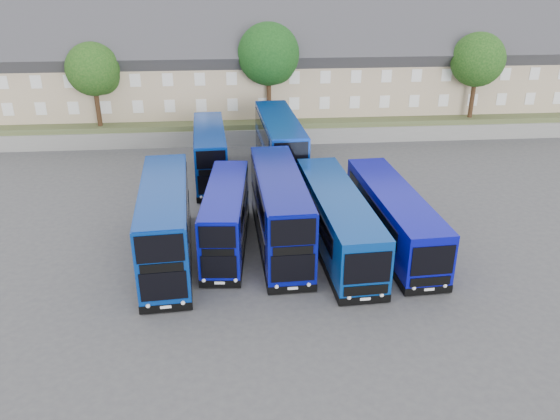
{
  "coord_description": "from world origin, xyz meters",
  "views": [
    {
      "loc": [
        -1.48,
        -26.47,
        15.88
      ],
      "look_at": [
        1.17,
        3.76,
        2.2
      ],
      "focal_mm": 35.0,
      "sensor_mm": 36.0,
      "label": 1
    }
  ],
  "objects_px": {
    "dd_front_mid": "(226,219)",
    "coach_east_a": "(337,221)",
    "tree_mid": "(270,56)",
    "tree_far": "(506,47)",
    "tree_west": "(95,71)",
    "tree_east": "(479,62)",
    "dd_front_left": "(166,224)"
  },
  "relations": [
    {
      "from": "coach_east_a",
      "to": "tree_mid",
      "type": "relative_size",
      "value": 1.43
    },
    {
      "from": "dd_front_mid",
      "to": "tree_east",
      "type": "xyz_separation_m",
      "value": [
        24.27,
        21.66,
        5.49
      ]
    },
    {
      "from": "dd_front_mid",
      "to": "tree_far",
      "type": "bearing_deg",
      "value": 48.14
    },
    {
      "from": "tree_mid",
      "to": "tree_east",
      "type": "xyz_separation_m",
      "value": [
        20.0,
        -0.5,
        -0.68
      ]
    },
    {
      "from": "tree_west",
      "to": "tree_east",
      "type": "relative_size",
      "value": 0.94
    },
    {
      "from": "dd_front_left",
      "to": "coach_east_a",
      "type": "distance_m",
      "value": 10.12
    },
    {
      "from": "coach_east_a",
      "to": "dd_front_left",
      "type": "bearing_deg",
      "value": -179.46
    },
    {
      "from": "dd_front_left",
      "to": "dd_front_mid",
      "type": "xyz_separation_m",
      "value": [
        3.44,
        1.19,
        -0.33
      ]
    },
    {
      "from": "dd_front_left",
      "to": "tree_west",
      "type": "relative_size",
      "value": 1.51
    },
    {
      "from": "dd_front_left",
      "to": "dd_front_mid",
      "type": "relative_size",
      "value": 1.17
    },
    {
      "from": "dd_front_mid",
      "to": "tree_far",
      "type": "relative_size",
      "value": 1.14
    },
    {
      "from": "coach_east_a",
      "to": "tree_east",
      "type": "bearing_deg",
      "value": 48.61
    },
    {
      "from": "dd_front_mid",
      "to": "tree_east",
      "type": "distance_m",
      "value": 32.99
    },
    {
      "from": "tree_mid",
      "to": "tree_far",
      "type": "relative_size",
      "value": 1.06
    },
    {
      "from": "dd_front_mid",
      "to": "tree_mid",
      "type": "bearing_deg",
      "value": 83.8
    },
    {
      "from": "tree_mid",
      "to": "tree_far",
      "type": "bearing_deg",
      "value": 14.04
    },
    {
      "from": "coach_east_a",
      "to": "tree_east",
      "type": "distance_m",
      "value": 28.92
    },
    {
      "from": "dd_front_left",
      "to": "tree_west",
      "type": "xyz_separation_m",
      "value": [
        -8.29,
        22.86,
        4.82
      ]
    },
    {
      "from": "tree_west",
      "to": "tree_far",
      "type": "bearing_deg",
      "value": 9.46
    },
    {
      "from": "tree_east",
      "to": "tree_far",
      "type": "height_order",
      "value": "tree_far"
    },
    {
      "from": "dd_front_left",
      "to": "tree_east",
      "type": "height_order",
      "value": "tree_east"
    },
    {
      "from": "dd_front_left",
      "to": "tree_east",
      "type": "distance_m",
      "value": 36.29
    },
    {
      "from": "dd_front_left",
      "to": "dd_front_mid",
      "type": "distance_m",
      "value": 3.65
    },
    {
      "from": "coach_east_a",
      "to": "dd_front_mid",
      "type": "bearing_deg",
      "value": 172.1
    },
    {
      "from": "dd_front_mid",
      "to": "coach_east_a",
      "type": "height_order",
      "value": "dd_front_mid"
    },
    {
      "from": "tree_west",
      "to": "tree_mid",
      "type": "distance_m",
      "value": 16.04
    },
    {
      "from": "dd_front_left",
      "to": "tree_west",
      "type": "bearing_deg",
      "value": 105.82
    },
    {
      "from": "tree_west",
      "to": "tree_mid",
      "type": "relative_size",
      "value": 0.83
    },
    {
      "from": "coach_east_a",
      "to": "tree_west",
      "type": "height_order",
      "value": "tree_west"
    },
    {
      "from": "tree_mid",
      "to": "tree_west",
      "type": "bearing_deg",
      "value": -178.21
    },
    {
      "from": "dd_front_left",
      "to": "tree_far",
      "type": "xyz_separation_m",
      "value": [
        33.71,
        29.86,
        5.49
      ]
    },
    {
      "from": "dd_front_mid",
      "to": "tree_mid",
      "type": "height_order",
      "value": "tree_mid"
    }
  ]
}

